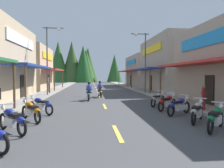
{
  "coord_description": "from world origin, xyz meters",
  "views": [
    {
      "loc": [
        -0.98,
        -0.09,
        2.09
      ],
      "look_at": [
        2.14,
        30.84,
        0.85
      ],
      "focal_mm": 35.37,
      "sensor_mm": 36.0,
      "label": 1
    }
  ],
  "objects": [
    {
      "name": "sidewalk_left",
      "position": [
        -5.98,
        26.58,
        0.06
      ],
      "size": [
        2.15,
        83.16,
        0.12
      ],
      "primitive_type": "cube",
      "color": "gray",
      "rests_on": "ground"
    },
    {
      "name": "motorcycle_parked_right_5",
      "position": [
        3.58,
        14.32,
        0.49
      ],
      "size": [
        1.5,
        1.66,
        1.04
      ],
      "rotation": [
        0.0,
        0.0,
        0.84
      ],
      "color": "black",
      "rests_on": "ground"
    },
    {
      "name": "treeline_backdrop",
      "position": [
        -4.28,
        66.69,
        5.58
      ],
      "size": [
        22.62,
        8.28,
        12.3
      ],
      "color": "#265423",
      "rests_on": "ground"
    },
    {
      "name": "pedestrian_waiting",
      "position": [
        5.48,
        11.84,
        0.9
      ],
      "size": [
        0.44,
        0.44,
        1.57
      ],
      "rotation": [
        0.0,
        0.0,
        5.52
      ],
      "color": "maroon",
      "rests_on": "ground"
    },
    {
      "name": "storefront_right_far",
      "position": [
        10.49,
        42.57,
        2.95
      ],
      "size": [
        8.75,
        13.18,
        5.89
      ],
      "color": "gray",
      "rests_on": "ground"
    },
    {
      "name": "pedestrian_browsing",
      "position": [
        -5.87,
        26.59,
        1.05
      ],
      "size": [
        0.41,
        0.49,
        1.8
      ],
      "rotation": [
        0.0,
        0.0,
        2.57
      ],
      "color": "#726659",
      "rests_on": "ground"
    },
    {
      "name": "motorcycle_parked_right_1",
      "position": [
        3.73,
        7.71,
        0.49
      ],
      "size": [
        1.57,
        1.6,
        1.04
      ],
      "rotation": [
        0.0,
        0.0,
        0.8
      ],
      "color": "black",
      "rests_on": "ground"
    },
    {
      "name": "rider_cruising_lead",
      "position": [
        -1.05,
        18.27,
        0.66
      ],
      "size": [
        0.6,
        2.14,
        1.57
      ],
      "rotation": [
        0.0,
        0.0,
        1.52
      ],
      "color": "black",
      "rests_on": "ground"
    },
    {
      "name": "motorcycle_parked_right_3",
      "position": [
        3.68,
        11.06,
        0.49
      ],
      "size": [
        1.79,
        1.33,
        1.04
      ],
      "rotation": [
        0.0,
        0.0,
        0.63
      ],
      "color": "black",
      "rests_on": "ground"
    },
    {
      "name": "ground",
      "position": [
        0.0,
        26.58,
        -0.05
      ],
      "size": [
        9.8,
        83.16,
        0.1
      ],
      "primitive_type": "cube",
      "color": "#424244"
    },
    {
      "name": "streetlamp_right",
      "position": [
        5.01,
        24.46,
        4.39
      ],
      "size": [
        2.07,
        0.3,
        6.84
      ],
      "color": "#474C51",
      "rests_on": "ground"
    },
    {
      "name": "motorcycle_parked_left_4",
      "position": [
        -3.62,
        12.03,
        0.49
      ],
      "size": [
        1.64,
        1.52,
        1.04
      ],
      "rotation": [
        0.0,
        0.0,
        2.4
      ],
      "color": "black",
      "rests_on": "ground"
    },
    {
      "name": "motorcycle_parked_left_3",
      "position": [
        -3.64,
        10.17,
        0.49
      ],
      "size": [
        1.33,
        1.8,
        1.04
      ],
      "rotation": [
        0.0,
        0.0,
        2.19
      ],
      "color": "black",
      "rests_on": "ground"
    },
    {
      "name": "motorcycle_parked_right_4",
      "position": [
        3.62,
        12.61,
        0.49
      ],
      "size": [
        1.67,
        1.49,
        1.04
      ],
      "rotation": [
        0.0,
        0.0,
        0.73
      ],
      "color": "black",
      "rests_on": "ground"
    },
    {
      "name": "centerline_dashes",
      "position": [
        0.0,
        31.66,
        0.01
      ],
      "size": [
        0.16,
        61.49,
        0.01
      ],
      "color": "#E0C64C",
      "rests_on": "ground"
    },
    {
      "name": "streetlamp_left",
      "position": [
        -5.02,
        22.96,
        4.47
      ],
      "size": [
        2.07,
        0.3,
        6.99
      ],
      "color": "#474C51",
      "rests_on": "ground"
    },
    {
      "name": "rider_cruising_trailing",
      "position": [
        -0.04,
        20.76,
        0.66
      ],
      "size": [
        0.61,
        2.14,
        1.57
      ],
      "rotation": [
        0.0,
        0.0,
        1.66
      ],
      "color": "black",
      "rests_on": "ground"
    },
    {
      "name": "sidewalk_right",
      "position": [
        5.98,
        26.58,
        0.06
      ],
      "size": [
        2.15,
        83.16,
        0.12
      ],
      "primitive_type": "cube",
      "color": "gray",
      "rests_on": "ground"
    },
    {
      "name": "storefront_left_far",
      "position": [
        -10.08,
        32.62,
        3.09
      ],
      "size": [
        7.92,
        9.77,
        6.17
      ],
      "color": "tan",
      "rests_on": "ground"
    },
    {
      "name": "storefront_right_middle",
      "position": [
        11.01,
        28.36,
        3.49
      ],
      "size": [
        9.78,
        12.25,
        6.99
      ],
      "color": "gray",
      "rests_on": "ground"
    },
    {
      "name": "motorcycle_parked_right_2",
      "position": [
        3.78,
        9.23,
        0.49
      ],
      "size": [
        1.41,
        1.74,
        1.04
      ],
      "rotation": [
        0.0,
        0.0,
        0.9
      ],
      "color": "black",
      "rests_on": "ground"
    },
    {
      "name": "motorcycle_parked_left_2",
      "position": [
        -3.78,
        8.14,
        0.49
      ],
      "size": [
        1.52,
        1.64,
        1.04
      ],
      "rotation": [
        0.0,
        0.0,
        2.32
      ],
      "color": "black",
      "rests_on": "ground"
    }
  ]
}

